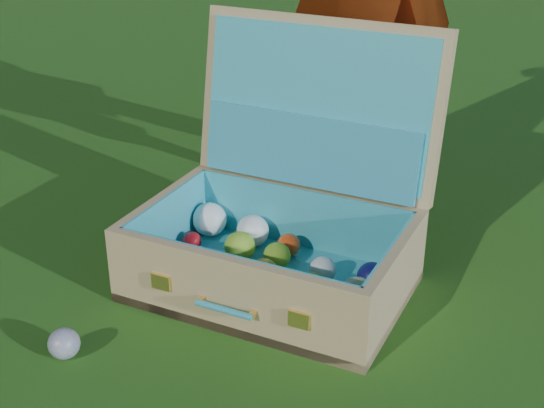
# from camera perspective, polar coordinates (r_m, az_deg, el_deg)

# --- Properties ---
(ground) EXTENTS (60.00, 60.00, 0.00)m
(ground) POSITION_cam_1_polar(r_m,az_deg,el_deg) (1.78, 0.92, -9.47)
(ground) COLOR #215114
(ground) RESTS_ON ground
(stray_ball) EXTENTS (0.07, 0.07, 0.07)m
(stray_ball) POSITION_cam_1_polar(r_m,az_deg,el_deg) (1.74, -15.39, -10.10)
(stray_ball) COLOR #436BAF
(stray_ball) RESTS_ON ground
(suitcase) EXTENTS (0.83, 0.78, 0.63)m
(suitcase) POSITION_cam_1_polar(r_m,az_deg,el_deg) (1.91, 0.99, -0.55)
(suitcase) COLOR tan
(suitcase) RESTS_ON ground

